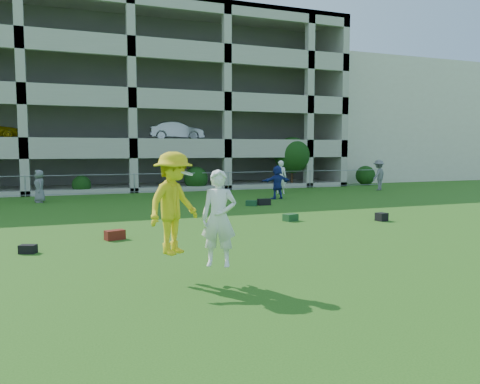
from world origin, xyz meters
name	(u,v)px	position (x,y,z in m)	size (l,w,h in m)	color
ground	(255,266)	(0.00, 0.00, 0.00)	(100.00, 100.00, 0.00)	#235114
stucco_building	(366,124)	(23.00, 28.00, 5.00)	(16.00, 14.00, 10.00)	beige
bystander_c	(39,186)	(-5.11, 15.58, 0.81)	(0.79, 0.52, 1.63)	slate
bystander_d	(277,182)	(6.66, 13.00, 0.89)	(1.65, 0.53, 1.78)	navy
bystander_e	(281,177)	(8.06, 15.51, 0.99)	(0.72, 0.48, 1.99)	white
bystander_f	(379,175)	(15.11, 15.57, 0.98)	(1.27, 0.73, 1.97)	slate
bag_red_a	(115,235)	(-2.63, 4.34, 0.14)	(0.55, 0.30, 0.28)	#5C140F
bag_black_b	(28,249)	(-4.87, 3.26, 0.11)	(0.40, 0.25, 0.22)	black
bag_green_c	(290,217)	(3.79, 5.76, 0.13)	(0.50, 0.35, 0.26)	#193C15
crate_d	(382,217)	(6.93, 4.57, 0.15)	(0.35, 0.35, 0.30)	black
bag_black_e	(264,202)	(4.86, 10.63, 0.15)	(0.60, 0.30, 0.30)	black
bag_green_g	(251,203)	(4.20, 10.58, 0.12)	(0.50, 0.30, 0.25)	#13351A
frisbee_contest	(184,206)	(-1.79, -0.64, 1.51)	(1.93, 1.53, 2.21)	yellow
parking_garage	(117,105)	(-0.01, 27.70, 6.01)	(30.00, 14.00, 12.00)	#9E998C
fence	(134,183)	(0.00, 19.00, 0.61)	(36.06, 0.06, 1.20)	gray
shrub_row	(204,167)	(4.59, 19.70, 1.51)	(34.38, 2.52, 3.50)	#163D11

